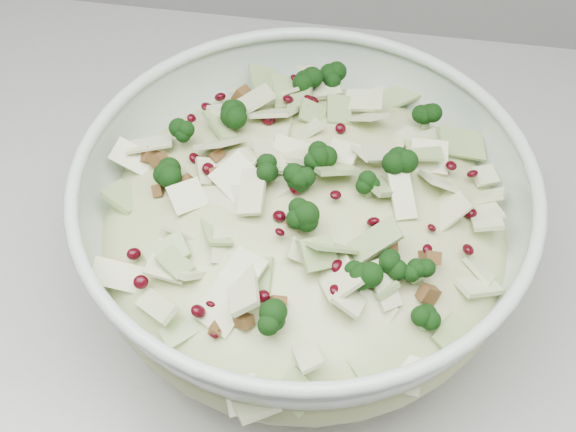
# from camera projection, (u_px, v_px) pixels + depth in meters

# --- Properties ---
(counter) EXTENTS (3.60, 0.60, 0.90)m
(counter) POSITION_uv_depth(u_px,v_px,m) (20.00, 364.00, 1.17)
(counter) COLOR #B0B0AC
(counter) RESTS_ON floor
(mixing_bowl) EXTENTS (0.47, 0.47, 0.15)m
(mixing_bowl) POSITION_uv_depth(u_px,v_px,m) (304.00, 232.00, 0.66)
(mixing_bowl) COLOR silver
(mixing_bowl) RESTS_ON counter
(salad) EXTENTS (0.35, 0.35, 0.15)m
(salad) POSITION_uv_depth(u_px,v_px,m) (304.00, 214.00, 0.64)
(salad) COLOR #BAC888
(salad) RESTS_ON mixing_bowl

